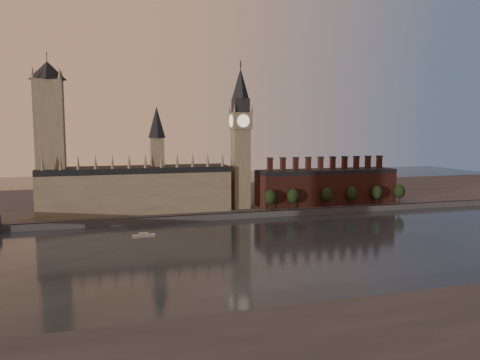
{
  "coord_description": "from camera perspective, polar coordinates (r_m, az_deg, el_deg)",
  "views": [
    {
      "loc": [
        -89.25,
        -217.87,
        61.73
      ],
      "look_at": [
        -7.0,
        55.0,
        30.99
      ],
      "focal_mm": 35.0,
      "sensor_mm": 36.0,
      "label": 1
    }
  ],
  "objects": [
    {
      "name": "ground",
      "position": [
        243.39,
        5.38,
        -8.56
      ],
      "size": [
        900.0,
        900.0,
        0.0
      ],
      "primitive_type": "plane",
      "color": "black",
      "rests_on": "ground"
    },
    {
      "name": "north_bank",
      "position": [
        410.22,
        -4.03,
        -2.23
      ],
      "size": [
        900.0,
        182.0,
        4.0
      ],
      "color": "#444549",
      "rests_on": "ground"
    },
    {
      "name": "palace_of_westminster",
      "position": [
        336.11,
        -12.42,
        -0.84
      ],
      "size": [
        130.0,
        30.3,
        74.0
      ],
      "color": "gray",
      "rests_on": "north_bank"
    },
    {
      "name": "victoria_tower",
      "position": [
        334.29,
        -22.15,
        5.25
      ],
      "size": [
        24.0,
        24.0,
        108.0
      ],
      "color": "gray",
      "rests_on": "north_bank"
    },
    {
      "name": "big_ben",
      "position": [
        342.59,
        0.07,
        5.34
      ],
      "size": [
        15.0,
        15.0,
        107.0
      ],
      "color": "gray",
      "rests_on": "north_bank"
    },
    {
      "name": "chimney_block",
      "position": [
        371.58,
        10.46,
        -0.73
      ],
      "size": [
        110.0,
        25.0,
        37.0
      ],
      "color": "#51241F",
      "rests_on": "north_bank"
    },
    {
      "name": "embankment_tree_0",
      "position": [
        336.69,
        3.73,
        -2.1
      ],
      "size": [
        8.6,
        8.6,
        14.88
      ],
      "color": "black",
      "rests_on": "north_bank"
    },
    {
      "name": "embankment_tree_1",
      "position": [
        343.57,
        6.47,
        -1.96
      ],
      "size": [
        8.6,
        8.6,
        14.88
      ],
      "color": "black",
      "rests_on": "north_bank"
    },
    {
      "name": "embankment_tree_2",
      "position": [
        355.12,
        10.49,
        -1.76
      ],
      "size": [
        8.6,
        8.6,
        14.88
      ],
      "color": "black",
      "rests_on": "north_bank"
    },
    {
      "name": "embankment_tree_3",
      "position": [
        365.4,
        13.43,
        -1.6
      ],
      "size": [
        8.6,
        8.6,
        14.88
      ],
      "color": "black",
      "rests_on": "north_bank"
    },
    {
      "name": "embankment_tree_4",
      "position": [
        375.41,
        16.33,
        -1.48
      ],
      "size": [
        8.6,
        8.6,
        14.88
      ],
      "color": "black",
      "rests_on": "north_bank"
    },
    {
      "name": "embankment_tree_5",
      "position": [
        388.16,
        18.88,
        -1.32
      ],
      "size": [
        8.6,
        8.6,
        14.88
      ],
      "color": "black",
      "rests_on": "north_bank"
    },
    {
      "name": "river_boat",
      "position": [
        276.9,
        -11.66,
        -6.65
      ],
      "size": [
        12.94,
        4.27,
        2.56
      ],
      "rotation": [
        0.0,
        0.0,
        0.05
      ],
      "color": "silver",
      "rests_on": "ground"
    }
  ]
}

